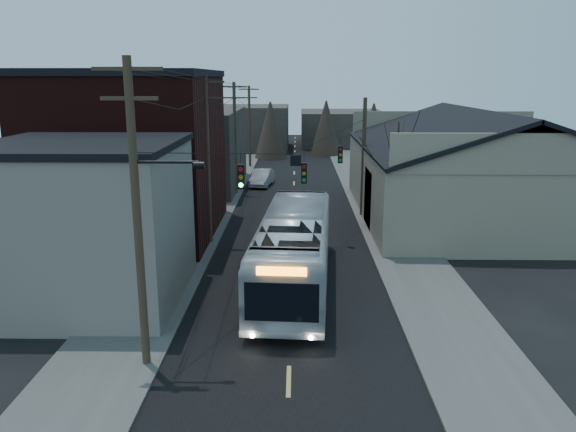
% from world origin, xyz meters
% --- Properties ---
extents(ground, '(160.00, 160.00, 0.00)m').
position_xyz_m(ground, '(0.00, 0.00, 0.00)').
color(ground, black).
rests_on(ground, ground).
extents(road_surface, '(9.00, 110.00, 0.02)m').
position_xyz_m(road_surface, '(0.00, 30.00, 0.01)').
color(road_surface, black).
rests_on(road_surface, ground).
extents(sidewalk_left, '(4.00, 110.00, 0.12)m').
position_xyz_m(sidewalk_left, '(-6.50, 30.00, 0.06)').
color(sidewalk_left, '#474744').
rests_on(sidewalk_left, ground).
extents(sidewalk_right, '(4.00, 110.00, 0.12)m').
position_xyz_m(sidewalk_right, '(6.50, 30.00, 0.06)').
color(sidewalk_right, '#474744').
rests_on(sidewalk_right, ground).
extents(building_clapboard, '(8.00, 8.00, 7.00)m').
position_xyz_m(building_clapboard, '(-9.00, 9.00, 3.50)').
color(building_clapboard, '#6C645A').
rests_on(building_clapboard, ground).
extents(building_brick, '(10.00, 12.00, 10.00)m').
position_xyz_m(building_brick, '(-10.00, 20.00, 5.00)').
color(building_brick, black).
rests_on(building_brick, ground).
extents(building_left_far, '(9.00, 14.00, 7.00)m').
position_xyz_m(building_left_far, '(-9.50, 36.00, 3.50)').
color(building_left_far, '#322D28').
rests_on(building_left_far, ground).
extents(warehouse, '(16.16, 20.60, 7.73)m').
position_xyz_m(warehouse, '(13.00, 25.00, 2.70)').
color(warehouse, gray).
rests_on(warehouse, ground).
extents(building_far_left, '(10.00, 12.00, 6.00)m').
position_xyz_m(building_far_left, '(-6.00, 65.00, 3.00)').
color(building_far_left, '#322D28').
rests_on(building_far_left, ground).
extents(building_far_right, '(12.00, 14.00, 5.00)m').
position_xyz_m(building_far_right, '(7.00, 70.00, 2.50)').
color(building_far_right, '#322D28').
rests_on(building_far_right, ground).
extents(bare_tree, '(0.40, 0.40, 7.20)m').
position_xyz_m(bare_tree, '(6.50, 20.00, 3.60)').
color(bare_tree, black).
rests_on(bare_tree, ground).
extents(utility_lines, '(11.24, 45.28, 10.50)m').
position_xyz_m(utility_lines, '(-3.11, 24.14, 4.95)').
color(utility_lines, '#382B1E').
rests_on(utility_lines, ground).
extents(bus, '(4.03, 13.61, 3.74)m').
position_xyz_m(bus, '(0.15, 10.75, 1.87)').
color(bus, silver).
rests_on(bus, ground).
extents(parked_car, '(2.20, 4.80, 1.52)m').
position_xyz_m(parked_car, '(-3.00, 36.81, 0.76)').
color(parked_car, '#96989D').
rests_on(parked_car, ground).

